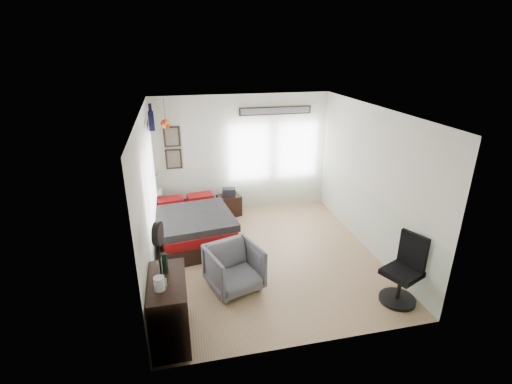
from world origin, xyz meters
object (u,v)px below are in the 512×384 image
Objects in this scene: bed at (193,226)px; nightstand at (229,205)px; task_chair at (403,275)px; dresser at (169,309)px; armchair at (234,268)px.

bed is 1.33m from nightstand.
nightstand is 0.44× the size of task_chair.
dresser is 1.24× the size of armchair.
nightstand is at bearing 96.49° from task_chair.
bed is at bearing -146.06° from nightstand.
armchair is at bearing 136.61° from task_chair.
nightstand is (0.34, 2.75, -0.12)m from armchair.
armchair reaches higher than nightstand.
armchair is 2.61m from task_chair.
nightstand is (1.35, 3.64, -0.21)m from dresser.
bed is at bearing 80.07° from dresser.
task_chair reaches higher than nightstand.
armchair reaches higher than bed.
armchair is at bearing 41.36° from dresser.
armchair is (1.01, 0.89, -0.08)m from dresser.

